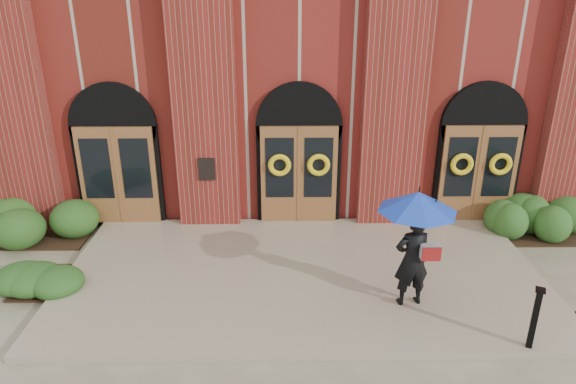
{
  "coord_description": "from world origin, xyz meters",
  "views": [
    {
      "loc": [
        -0.44,
        -9.32,
        5.78
      ],
      "look_at": [
        -0.29,
        1.0,
        1.63
      ],
      "focal_mm": 32.0,
      "sensor_mm": 36.0,
      "label": 1
    }
  ],
  "objects_px": {
    "metal_post": "(535,317)",
    "hedge_wall_left": "(12,220)",
    "man_with_umbrella": "(416,227)",
    "hedge_wall_right": "(508,218)"
  },
  "relations": [
    {
      "from": "man_with_umbrella",
      "to": "metal_post",
      "type": "height_order",
      "value": "man_with_umbrella"
    },
    {
      "from": "metal_post",
      "to": "hedge_wall_left",
      "type": "height_order",
      "value": "metal_post"
    },
    {
      "from": "man_with_umbrella",
      "to": "hedge_wall_right",
      "type": "bearing_deg",
      "value": -145.18
    },
    {
      "from": "man_with_umbrella",
      "to": "hedge_wall_right",
      "type": "height_order",
      "value": "man_with_umbrella"
    },
    {
      "from": "man_with_umbrella",
      "to": "metal_post",
      "type": "relative_size",
      "value": 2.02
    },
    {
      "from": "man_with_umbrella",
      "to": "metal_post",
      "type": "bearing_deg",
      "value": 132.39
    },
    {
      "from": "metal_post",
      "to": "man_with_umbrella",
      "type": "bearing_deg",
      "value": 142.6
    },
    {
      "from": "metal_post",
      "to": "hedge_wall_right",
      "type": "bearing_deg",
      "value": 71.86
    },
    {
      "from": "metal_post",
      "to": "hedge_wall_left",
      "type": "xyz_separation_m",
      "value": [
        -10.77,
        4.55,
        -0.31
      ]
    },
    {
      "from": "metal_post",
      "to": "hedge_wall_left",
      "type": "relative_size",
      "value": 0.33
    }
  ]
}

